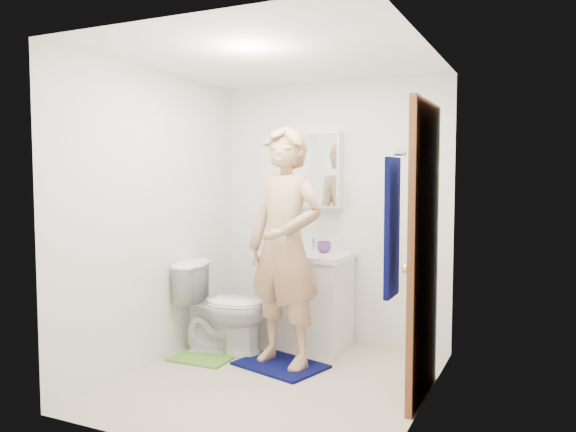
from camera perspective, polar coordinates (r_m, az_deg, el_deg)
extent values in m
cube|color=beige|center=(4.43, -1.26, -16.47)|extent=(2.20, 2.40, 0.02)
cube|color=white|center=(4.23, -1.31, 15.89)|extent=(2.20, 2.40, 0.02)
cube|color=white|center=(5.27, 4.61, 0.33)|extent=(2.20, 0.02, 2.40)
cube|color=white|center=(3.13, -11.25, -2.30)|extent=(2.20, 0.02, 2.40)
cube|color=white|center=(4.76, -13.33, -0.17)|extent=(0.02, 2.40, 2.40)
cube|color=white|center=(3.80, 13.88, -1.23)|extent=(0.02, 2.40, 2.40)
cube|color=white|center=(5.17, 1.82, -8.71)|extent=(0.75, 0.55, 0.80)
cube|color=white|center=(5.09, 1.83, -4.04)|extent=(0.79, 0.59, 0.05)
cylinder|color=white|center=(5.09, 1.83, -3.87)|extent=(0.40, 0.40, 0.03)
cylinder|color=silver|center=(5.24, 2.61, -2.86)|extent=(0.03, 0.03, 0.12)
cube|color=white|center=(5.24, 2.83, 4.70)|extent=(0.50, 0.12, 0.70)
cube|color=white|center=(5.19, 2.57, 4.70)|extent=(0.46, 0.01, 0.66)
cube|color=brown|center=(3.97, 13.63, -3.54)|extent=(0.05, 0.80, 2.05)
sphere|color=gold|center=(3.68, 11.99, -5.29)|extent=(0.07, 0.07, 0.07)
cube|color=#070A42|center=(3.26, 10.53, -1.16)|extent=(0.03, 0.24, 0.80)
cylinder|color=silver|center=(3.24, 11.31, 6.24)|extent=(0.06, 0.02, 0.02)
imported|color=white|center=(4.98, -6.50, -9.19)|extent=(0.86, 0.58, 0.81)
cube|color=#070A42|center=(4.71, -0.76, -14.90)|extent=(0.79, 0.65, 0.02)
cube|color=#65A336|center=(4.96, -8.55, -13.96)|extent=(0.51, 0.44, 0.02)
imported|color=#BF6559|center=(5.14, -1.51, -2.48)|extent=(0.10, 0.10, 0.21)
imported|color=#653B83|center=(5.09, 3.68, -3.18)|extent=(0.15, 0.15, 0.10)
imported|color=tan|center=(4.50, -0.34, -3.14)|extent=(0.78, 0.60, 1.91)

